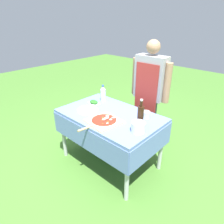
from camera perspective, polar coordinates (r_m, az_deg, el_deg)
name	(u,v)px	position (r m, az deg, el deg)	size (l,w,h in m)	color
ground_plane	(110,161)	(2.86, -0.54, -13.87)	(12.00, 12.00, 0.00)	#477A2D
prep_table	(110,121)	(2.50, -0.60, -2.49)	(1.27, 0.81, 0.74)	#607AB7
person_cook	(150,88)	(2.82, 10.72, 6.64)	(0.59, 0.20, 1.57)	#4C4C51
pizza_on_peel	(104,121)	(2.27, -2.39, -2.57)	(0.40, 0.54, 0.05)	tan
oil_bottle	(140,116)	(2.16, 8.13, -1.03)	(0.07, 0.07, 0.31)	black
water_bottle	(103,94)	(2.81, -2.57, 5.30)	(0.08, 0.08, 0.23)	silver
herb_container	(94,102)	(2.76, -5.22, 2.84)	(0.19, 0.16, 0.04)	silver
mixing_tub	(138,127)	(2.09, 7.54, -4.30)	(0.15, 0.15, 0.11)	silver
plate_stack	(88,110)	(2.56, -6.96, 0.54)	(0.26, 0.26, 0.02)	beige
sauce_jar	(146,115)	(2.38, 9.67, -0.90)	(0.10, 0.10, 0.08)	silver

